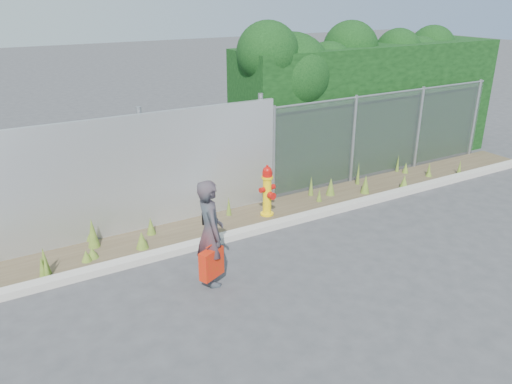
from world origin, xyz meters
name	(u,v)px	position (x,y,z in m)	size (l,w,h in m)	color
ground	(316,275)	(0.00, 0.00, 0.00)	(80.00, 80.00, 0.00)	#3A3A3D
curb	(259,229)	(0.00, 1.80, 0.06)	(16.00, 0.22, 0.12)	#ACA69B
weed_strip	(204,224)	(-0.85, 2.41, 0.11)	(16.00, 1.30, 0.55)	#483B29
corrugated_fence	(57,188)	(-3.25, 3.01, 1.10)	(8.50, 0.21, 2.30)	#ACB0B4
chainlink_fence	(387,133)	(4.25, 3.00, 1.03)	(6.50, 0.07, 2.05)	gray
hedge	(363,89)	(4.29, 4.00, 1.92)	(7.48, 1.82, 3.65)	black
fire_hydrant	(267,192)	(0.50, 2.34, 0.52)	(0.36, 0.32, 1.07)	yellow
woman	(210,233)	(-1.50, 0.68, 0.84)	(0.61, 0.40, 1.68)	#0D4D55
red_tote_bag	(211,263)	(-1.59, 0.50, 0.43)	(0.41, 0.15, 0.54)	#AC2F09
black_shoulder_bag	(209,219)	(-1.42, 0.90, 0.96)	(0.22, 0.09, 0.17)	black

